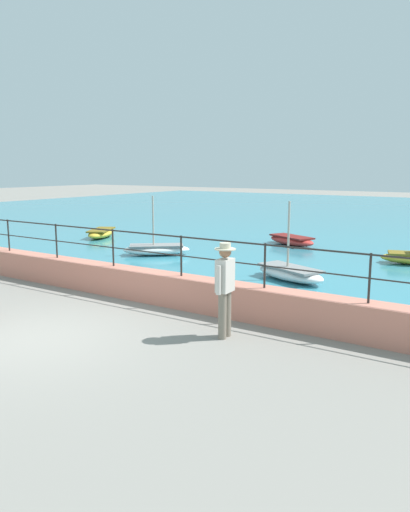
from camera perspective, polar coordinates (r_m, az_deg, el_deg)
ground_plane at (r=9.71m, az=-19.12°, el=-8.87°), size 120.00×120.00×0.00m
promenade_wall at (r=11.73m, az=-6.75°, el=-3.34°), size 20.00×0.56×0.70m
railing at (r=11.54m, az=-6.85°, el=1.39°), size 18.44×0.04×0.90m
lake_water at (r=32.33m, az=20.15°, el=4.11°), size 64.00×44.32×0.06m
person_walking at (r=8.96m, az=2.30°, el=-3.37°), size 0.38×0.57×1.75m
boat_1 at (r=17.38m, az=-5.58°, el=0.79°), size 2.35×2.15×2.05m
boat_2 at (r=19.82m, az=9.88°, el=1.81°), size 2.46×1.80×0.36m
boat_3 at (r=22.15m, az=-11.79°, el=2.61°), size 1.87×2.45×0.36m
boat_6 at (r=13.65m, az=9.70°, el=-1.88°), size 2.47×1.72×2.12m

